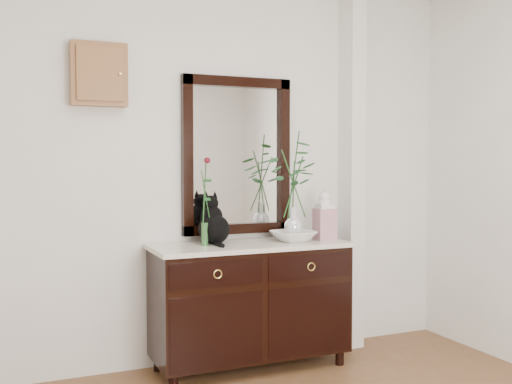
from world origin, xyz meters
name	(u,v)px	position (x,y,z in m)	size (l,w,h in m)	color
wall_back	(223,169)	(0.00, 1.98, 1.35)	(3.60, 0.04, 2.70)	silver
pilaster	(351,168)	(1.00, 1.90, 1.35)	(0.12, 0.20, 2.70)	silver
sideboard	(250,298)	(0.10, 1.73, 0.47)	(1.33, 0.52, 0.82)	black
wall_mirror	(237,156)	(0.10, 1.97, 1.44)	(0.80, 0.06, 1.10)	black
key_cabinet	(99,74)	(-0.85, 1.94, 1.95)	(0.35, 0.10, 0.40)	brown
cat	(214,219)	(-0.13, 1.81, 1.01)	(0.23, 0.29, 0.33)	black
lotus_bowl	(293,236)	(0.41, 1.70, 0.89)	(0.30, 0.30, 0.07)	silver
vase_branches	(293,184)	(0.41, 1.70, 1.24)	(0.36, 0.36, 0.75)	silver
bud_vase_rose	(205,201)	(-0.22, 1.74, 1.14)	(0.07, 0.07, 0.59)	#2E5F2D
ginger_jar	(325,215)	(0.66, 1.70, 1.03)	(0.13, 0.13, 0.35)	white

